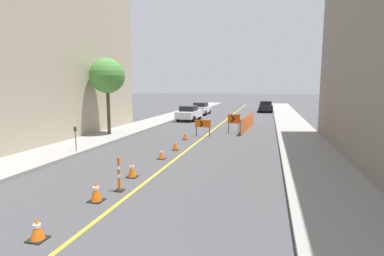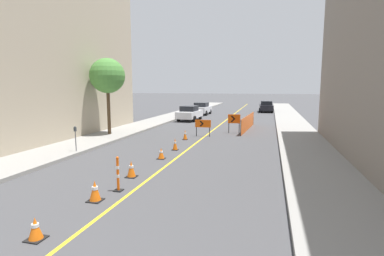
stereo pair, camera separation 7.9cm
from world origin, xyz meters
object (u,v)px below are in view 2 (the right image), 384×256
object	(u,v)px
traffic_cone_nearest	(35,229)
parked_car_curb_mid	(202,108)
parked_car_curb_far	(266,106)
delineator_post_front	(118,176)
arrow_barricade_secondary	(234,120)
traffic_cone_second	(95,191)
parked_car_curb_near	(190,113)
arrow_barricade_primary	(203,124)
parking_meter_near_curb	(75,134)
street_tree_left_near	(107,76)
traffic_cone_fifth	(175,144)
traffic_cone_fourth	(161,153)
traffic_cone_third	(131,169)
traffic_cone_farthest	(185,135)

from	to	relation	value
traffic_cone_nearest	parked_car_curb_mid	size ratio (longest dim) A/B	0.13
parked_car_curb_far	delineator_post_front	bearing A→B (deg)	-100.62
arrow_barricade_secondary	parked_car_curb_far	bearing A→B (deg)	79.76
traffic_cone_second	arrow_barricade_secondary	bearing A→B (deg)	80.10
parked_car_curb_near	parked_car_curb_far	bearing A→B (deg)	62.36
delineator_post_front	parked_car_curb_near	world-z (taller)	parked_car_curb_near
delineator_post_front	arrow_barricade_primary	size ratio (longest dim) A/B	1.02
parking_meter_near_curb	street_tree_left_near	size ratio (longest dim) A/B	0.25
traffic_cone_fifth	arrow_barricade_secondary	world-z (taller)	arrow_barricade_secondary
traffic_cone_nearest	traffic_cone_fifth	bearing A→B (deg)	89.35
traffic_cone_fourth	traffic_cone_nearest	bearing A→B (deg)	-90.59
parking_meter_near_curb	arrow_barricade_secondary	bearing A→B (deg)	52.28
delineator_post_front	parking_meter_near_curb	size ratio (longest dim) A/B	0.92
traffic_cone_fourth	arrow_barricade_primary	world-z (taller)	arrow_barricade_primary
traffic_cone_fifth	parking_meter_near_curb	world-z (taller)	parking_meter_near_curb
parked_car_curb_near	parked_car_curb_mid	size ratio (longest dim) A/B	1.01
traffic_cone_second	parked_car_curb_near	world-z (taller)	parked_car_curb_near
traffic_cone_nearest	delineator_post_front	world-z (taller)	delineator_post_front
traffic_cone_third	delineator_post_front	size ratio (longest dim) A/B	0.54
traffic_cone_farthest	parking_meter_near_curb	distance (m)	7.40
arrow_barricade_primary	parked_car_curb_near	bearing A→B (deg)	107.59
parked_car_curb_near	parking_meter_near_curb	distance (m)	17.31
street_tree_left_near	parked_car_curb_far	bearing A→B (deg)	65.92
traffic_cone_fifth	street_tree_left_near	xyz separation A→B (m)	(-6.21, 3.45, 4.05)
traffic_cone_nearest	traffic_cone_fourth	world-z (taller)	traffic_cone_fourth
traffic_cone_third	traffic_cone_fourth	distance (m)	3.21
traffic_cone_fourth	traffic_cone_fifth	world-z (taller)	traffic_cone_fifth
traffic_cone_second	arrow_barricade_primary	distance (m)	13.18
arrow_barricade_secondary	parked_car_curb_mid	distance (m)	15.66
traffic_cone_third	arrow_barricade_secondary	distance (m)	12.95
traffic_cone_farthest	parked_car_curb_near	size ratio (longest dim) A/B	0.16
delineator_post_front	parked_car_curb_far	distance (m)	35.27
arrow_barricade_secondary	arrow_barricade_primary	bearing A→B (deg)	-137.66
delineator_post_front	parked_car_curb_far	xyz separation A→B (m)	(4.59, 34.97, 0.26)
arrow_barricade_primary	parking_meter_near_curb	distance (m)	9.22
arrow_barricade_secondary	parked_car_curb_far	distance (m)	20.82
traffic_cone_nearest	arrow_barricade_primary	bearing A→B (deg)	87.66
traffic_cone_second	traffic_cone_fourth	size ratio (longest dim) A/B	1.18
parking_meter_near_curb	parked_car_curb_near	bearing A→B (deg)	84.14
traffic_cone_fifth	parked_car_curb_near	size ratio (longest dim) A/B	0.16
traffic_cone_third	parked_car_curb_near	distance (m)	20.48
arrow_barricade_secondary	traffic_cone_farthest	bearing A→B (deg)	-131.83
parking_meter_near_curb	traffic_cone_fourth	bearing A→B (deg)	2.00
arrow_barricade_secondary	street_tree_left_near	distance (m)	10.11
arrow_barricade_primary	street_tree_left_near	world-z (taller)	street_tree_left_near
traffic_cone_fifth	arrow_barricade_primary	xyz separation A→B (m)	(0.52, 5.09, 0.54)
traffic_cone_nearest	parked_car_curb_mid	distance (m)	32.51
traffic_cone_fifth	delineator_post_front	size ratio (longest dim) A/B	0.56
arrow_barricade_secondary	traffic_cone_fourth	bearing A→B (deg)	-109.53
arrow_barricade_primary	parked_car_curb_far	world-z (taller)	parked_car_curb_far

